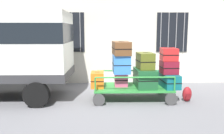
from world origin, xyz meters
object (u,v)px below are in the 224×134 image
suitcase_midright_middle (169,67)px  suitcase_midright_top (169,54)px  luggage_cart (133,88)px  suitcase_midleft_top (121,48)px  suitcase_center_bottom (145,78)px  suitcase_midright_bottom (168,80)px  suitcase_left_bottom (97,80)px  suitcase_center_middle (145,61)px  suitcase_midleft_bottom (121,79)px  suitcase_midleft_middle (121,64)px  backpack (187,94)px

suitcase_midright_middle → suitcase_midright_top: bearing=90.0°
luggage_cart → suitcase_midleft_top: (-0.36, 0.03, 1.22)m
suitcase_center_bottom → suitcase_midright_bottom: (0.71, 0.03, -0.07)m
suitcase_left_bottom → suitcase_midright_bottom: size_ratio=0.53×
suitcase_midleft_top → suitcase_center_middle: bearing=-3.6°
suitcase_midleft_bottom → suitcase_midleft_middle: (0.00, -0.03, 0.48)m
suitcase_midleft_bottom → suitcase_midleft_top: suitcase_midleft_top is taller
suitcase_left_bottom → luggage_cart: bearing=2.1°
suitcase_midleft_bottom → suitcase_midright_top: bearing=-0.0°
suitcase_midleft_top → suitcase_midright_bottom: size_ratio=0.88×
suitcase_midright_bottom → suitcase_midleft_middle: bearing=-179.3°
suitcase_center_middle → suitcase_midright_top: 0.74m
suitcase_center_middle → luggage_cart: bearing=177.6°
suitcase_midleft_bottom → suitcase_midright_bottom: bearing=-0.5°
suitcase_midright_top → backpack: (0.50, -0.29, -1.15)m
suitcase_midleft_top → suitcase_left_bottom: bearing=-174.5°
luggage_cart → suitcase_midright_middle: bearing=-1.3°
suitcase_center_bottom → suitcase_midright_middle: size_ratio=1.86×
luggage_cart → suitcase_midright_middle: (1.07, -0.02, 0.66)m
suitcase_center_bottom → backpack: suitcase_center_bottom is taller
luggage_cart → suitcase_midleft_bottom: size_ratio=5.47×
suitcase_midleft_bottom → suitcase_center_middle: suitcase_center_middle is taller
suitcase_center_bottom → suitcase_center_middle: bearing=-90.0°
suitcase_left_bottom → suitcase_midleft_top: bearing=5.5°
suitcase_midleft_top → suitcase_midright_middle: 1.53m
luggage_cart → suitcase_midright_bottom: (1.07, 0.01, 0.26)m
suitcase_left_bottom → suitcase_midleft_bottom: size_ratio=1.36×
suitcase_left_bottom → suitcase_midright_top: (2.14, 0.06, 0.75)m
suitcase_midleft_bottom → suitcase_center_middle: size_ratio=0.60×
suitcase_center_bottom → suitcase_center_middle: suitcase_center_middle is taller
luggage_cart → suitcase_center_bottom: suitcase_center_bottom is taller
suitcase_midleft_middle → suitcase_midright_top: size_ratio=1.27×
suitcase_center_bottom → suitcase_midright_top: (0.71, 0.04, 0.71)m
luggage_cart → backpack: (1.57, -0.27, -0.12)m
suitcase_midleft_bottom → suitcase_midright_middle: size_ratio=0.78×
suitcase_left_bottom → suitcase_midright_top: 2.26m
suitcase_center_middle → suitcase_midright_middle: (0.71, -0.01, -0.19)m
luggage_cart → suitcase_midright_bottom: suitcase_midright_bottom is taller
suitcase_midleft_top → luggage_cart: bearing=-4.7°
suitcase_center_bottom → suitcase_midright_middle: 0.78m
suitcase_left_bottom → suitcase_midleft_middle: 0.85m
suitcase_midright_bottom → suitcase_midleft_bottom: bearing=179.5°
luggage_cart → suitcase_midleft_middle: size_ratio=3.06×
suitcase_center_middle → suitcase_midright_top: suitcase_midright_top is taller
suitcase_midleft_bottom → suitcase_midright_top: size_ratio=0.71×
suitcase_midleft_bottom → suitcase_midright_middle: (1.42, -0.05, 0.38)m
suitcase_left_bottom → suitcase_midleft_bottom: bearing=5.0°
suitcase_center_middle → backpack: bearing=-11.8°
suitcase_midleft_bottom → suitcase_center_bottom: (0.71, -0.04, 0.06)m
suitcase_left_bottom → suitcase_center_middle: suitcase_center_middle is taller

